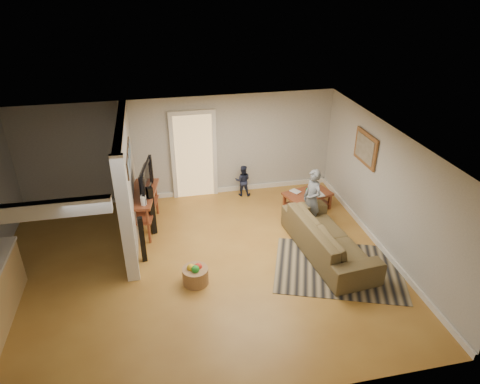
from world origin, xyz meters
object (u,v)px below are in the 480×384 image
(toy_basket, at_px, (195,275))
(toddler, at_px, (243,195))
(child, at_px, (310,225))
(coffee_table, at_px, (308,196))
(sofa, at_px, (327,253))
(tv_console, at_px, (143,196))
(speaker_right, at_px, (152,211))
(speaker_left, at_px, (142,240))

(toy_basket, relative_size, toddler, 0.59)
(child, bearing_deg, toy_basket, -79.37)
(coffee_table, height_order, child, child)
(toy_basket, bearing_deg, sofa, 7.92)
(tv_console, xyz_separation_m, speaker_right, (0.15, -0.25, -0.23))
(sofa, xyz_separation_m, speaker_left, (-3.60, 0.49, 0.49))
(speaker_left, xyz_separation_m, toddler, (2.46, 2.26, -0.49))
(coffee_table, height_order, toddler, coffee_table)
(coffee_table, bearing_deg, child, -104.51)
(speaker_right, height_order, toddler, speaker_right)
(speaker_left, relative_size, speaker_right, 0.88)
(tv_console, distance_m, child, 3.70)
(coffee_table, relative_size, speaker_right, 1.08)
(toy_basket, height_order, child, child)
(child, height_order, toddler, child)
(toy_basket, relative_size, child, 0.35)
(tv_console, height_order, toddler, tv_console)
(tv_console, distance_m, toddler, 2.73)
(sofa, xyz_separation_m, toddler, (-1.14, 2.75, 0.00))
(tv_console, bearing_deg, toy_basket, -58.10)
(coffee_table, relative_size, toy_basket, 2.53)
(sofa, height_order, coffee_table, coffee_table)
(toddler, bearing_deg, tv_console, 38.19)
(speaker_left, bearing_deg, toddler, 35.44)
(sofa, xyz_separation_m, child, (0.03, 1.05, 0.00))
(speaker_right, relative_size, toddler, 1.38)
(toy_basket, bearing_deg, speaker_left, 136.41)
(speaker_left, xyz_separation_m, speaker_right, (0.21, 0.96, 0.07))
(coffee_table, distance_m, tv_console, 3.78)
(tv_console, height_order, speaker_left, tv_console)
(speaker_right, distance_m, child, 3.48)
(tv_console, relative_size, child, 1.07)
(sofa, distance_m, toy_basket, 2.72)
(tv_console, xyz_separation_m, speaker_left, (-0.06, -1.20, -0.30))
(coffee_table, bearing_deg, speaker_right, -174.79)
(speaker_left, bearing_deg, toy_basket, -50.74)
(speaker_left, bearing_deg, child, 1.67)
(tv_console, bearing_deg, speaker_right, -49.53)
(tv_console, relative_size, toddler, 1.80)
(speaker_left, height_order, child, speaker_left)
(toy_basket, bearing_deg, tv_console, 112.19)
(toy_basket, distance_m, child, 3.07)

